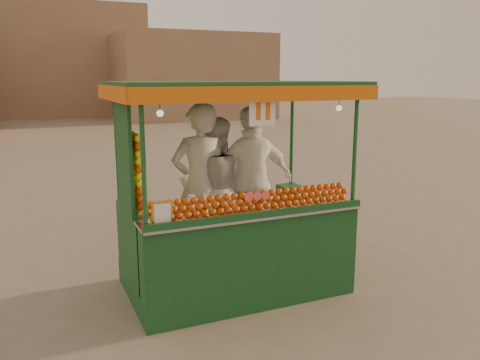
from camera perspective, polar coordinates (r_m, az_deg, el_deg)
name	(u,v)px	position (r m, az deg, el deg)	size (l,w,h in m)	color
ground	(257,276)	(6.30, 1.98, -11.08)	(90.00, 90.00, 0.00)	brown
building_right	(192,77)	(30.74, -5.63, 11.91)	(9.00, 6.00, 5.00)	#8C704F
building_center	(30,61)	(35.25, -23.29, 12.64)	(14.00, 7.00, 7.00)	#8C704F
juice_cart	(231,226)	(5.60, -1.03, -5.44)	(2.66, 1.72, 2.41)	#103C16
vendor_left	(200,184)	(5.72, -4.65, -0.52)	(0.72, 0.50, 1.90)	beige
vendor_middle	(213,188)	(5.91, -3.14, -0.97)	(1.03, 0.94, 1.73)	silver
vendor_right	(252,182)	(5.99, 1.43, -0.20)	(1.08, 0.45, 1.84)	white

